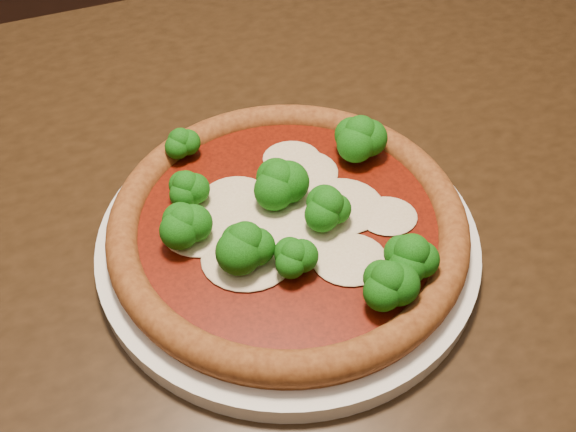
{
  "coord_description": "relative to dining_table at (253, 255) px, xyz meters",
  "views": [
    {
      "loc": [
        0.24,
        -0.26,
        1.18
      ],
      "look_at": [
        0.26,
        0.1,
        0.79
      ],
      "focal_mm": 40.0,
      "sensor_mm": 36.0,
      "label": 1
    }
  ],
  "objects": [
    {
      "name": "plate",
      "position": [
        0.03,
        -0.08,
        0.11
      ],
      "size": [
        0.33,
        0.33,
        0.02
      ],
      "primitive_type": "cylinder",
      "color": "white",
      "rests_on": "dining_table"
    },
    {
      "name": "pizza",
      "position": [
        0.03,
        -0.07,
        0.14
      ],
      "size": [
        0.3,
        0.3,
        0.06
      ],
      "rotation": [
        0.0,
        0.0,
        -0.15
      ],
      "color": "brown",
      "rests_on": "plate"
    },
    {
      "name": "dining_table",
      "position": [
        0.0,
        0.0,
        0.0
      ],
      "size": [
        1.34,
        1.11,
        0.75
      ],
      "rotation": [
        0.0,
        0.0,
        0.31
      ],
      "color": "black",
      "rests_on": "floor"
    }
  ]
}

